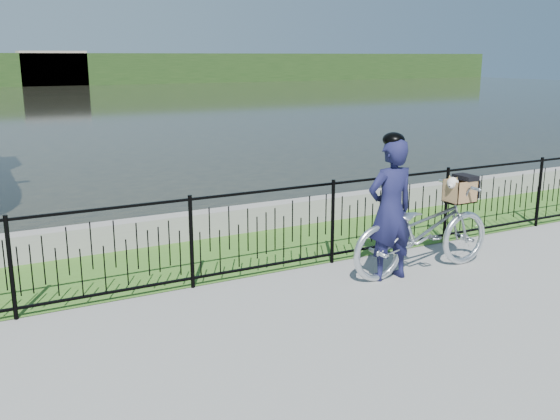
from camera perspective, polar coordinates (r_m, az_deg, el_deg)
ground at (r=6.79m, az=4.94°, el=-9.92°), size 120.00×120.00×0.00m
grass_strip at (r=8.94m, az=-4.16°, el=-3.94°), size 60.00×2.00×0.01m
water at (r=38.44m, az=-23.14°, el=8.73°), size 120.00×120.00×0.00m
quay_wall at (r=9.77m, az=-6.56°, el=-1.24°), size 60.00×0.30×0.40m
fence at (r=7.90m, az=-1.28°, el=-1.97°), size 14.00×0.06×1.15m
far_building_right at (r=64.39m, az=-20.08°, el=12.08°), size 6.00×3.00×3.20m
bicycle_rig at (r=8.22m, az=12.98°, el=-1.73°), size 2.15×0.75×1.24m
cyclist at (r=7.80m, az=10.07°, el=0.15°), size 0.66×0.44×1.84m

